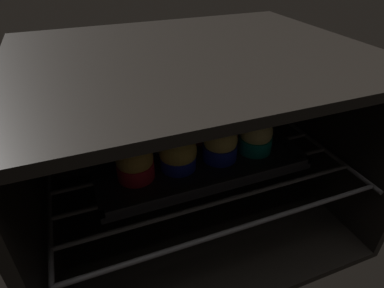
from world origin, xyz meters
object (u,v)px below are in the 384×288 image
(baking_tray, at_px, (192,154))
(muffin_row1_col1, at_px, (169,133))
(muffin_row0_col2, at_px, (220,143))
(muffin_row1_col3, at_px, (237,117))
(muffin_row1_col2, at_px, (203,125))
(muffin_row0_col1, at_px, (178,154))
(muffin_row0_col3, at_px, (256,135))
(muffin_row1_col0, at_px, (128,139))
(muffin_row0_col0, at_px, (135,162))

(baking_tray, distance_m, muffin_row1_col1, 0.06)
(baking_tray, bearing_deg, muffin_row1_col1, 135.04)
(muffin_row0_col2, height_order, muffin_row1_col3, muffin_row1_col3)
(muffin_row1_col2, bearing_deg, muffin_row0_col2, -88.99)
(muffin_row0_col1, height_order, muffin_row1_col1, same)
(muffin_row1_col2, bearing_deg, muffin_row0_col3, -45.69)
(muffin_row1_col0, relative_size, muffin_row1_col1, 1.00)
(muffin_row1_col2, relative_size, muffin_row1_col3, 0.85)
(muffin_row1_col0, bearing_deg, muffin_row0_col3, -19.31)
(muffin_row0_col1, relative_size, muffin_row0_col3, 0.96)
(muffin_row1_col0, bearing_deg, muffin_row1_col2, -0.70)
(baking_tray, bearing_deg, muffin_row0_col0, -163.15)
(baking_tray, height_order, muffin_row1_col3, muffin_row1_col3)
(muffin_row0_col1, distance_m, muffin_row1_col2, 0.11)
(muffin_row0_col3, bearing_deg, muffin_row0_col1, 179.20)
(muffin_row1_col0, xyz_separation_m, muffin_row1_col2, (0.16, -0.00, 0.00))
(muffin_row0_col1, relative_size, muffin_row0_col2, 0.94)
(baking_tray, distance_m, muffin_row1_col3, 0.13)
(muffin_row0_col2, bearing_deg, muffin_row1_col1, 136.28)
(muffin_row0_col1, height_order, muffin_row1_col2, same)
(muffin_row1_col1, bearing_deg, muffin_row0_col2, -43.72)
(muffin_row0_col1, height_order, muffin_row1_col3, muffin_row1_col3)
(muffin_row0_col1, bearing_deg, muffin_row1_col2, 43.56)
(muffin_row0_col1, distance_m, muffin_row1_col3, 0.18)
(baking_tray, height_order, muffin_row0_col0, muffin_row0_col0)
(muffin_row0_col2, bearing_deg, muffin_row0_col1, 179.15)
(muffin_row0_col0, height_order, muffin_row0_col1, muffin_row0_col0)
(muffin_row1_col3, bearing_deg, muffin_row0_col1, -154.59)
(muffin_row0_col0, bearing_deg, muffin_row1_col1, 40.41)
(muffin_row0_col1, height_order, muffin_row1_col0, muffin_row1_col0)
(muffin_row0_col1, xyz_separation_m, muffin_row1_col3, (0.16, 0.08, 0.01))
(muffin_row0_col2, distance_m, muffin_row1_col0, 0.18)
(muffin_row0_col2, bearing_deg, muffin_row1_col3, 45.15)
(muffin_row1_col0, xyz_separation_m, muffin_row1_col1, (0.08, -0.01, -0.00))
(muffin_row1_col0, relative_size, muffin_row1_col2, 1.02)
(muffin_row0_col0, distance_m, muffin_row1_col1, 0.11)
(muffin_row0_col0, height_order, muffin_row1_col2, muffin_row0_col0)
(muffin_row0_col0, relative_size, muffin_row1_col2, 1.05)
(muffin_row0_col2, relative_size, muffin_row1_col0, 1.05)
(baking_tray, xyz_separation_m, muffin_row1_col0, (-0.12, 0.04, 0.04))
(baking_tray, xyz_separation_m, muffin_row1_col1, (-0.04, 0.04, 0.04))
(muffin_row0_col2, distance_m, muffin_row1_col1, 0.11)
(muffin_row0_col2, relative_size, muffin_row1_col1, 1.05)
(muffin_row0_col1, distance_m, muffin_row1_col0, 0.11)
(muffin_row1_col1, bearing_deg, muffin_row0_col1, -94.73)
(baking_tray, bearing_deg, muffin_row0_col3, -18.32)
(muffin_row1_col3, bearing_deg, muffin_row0_col2, -134.85)
(muffin_row1_col2, bearing_deg, muffin_row1_col3, -1.28)
(muffin_row0_col3, relative_size, muffin_row1_col3, 0.89)
(muffin_row0_col0, bearing_deg, muffin_row1_col3, 17.57)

